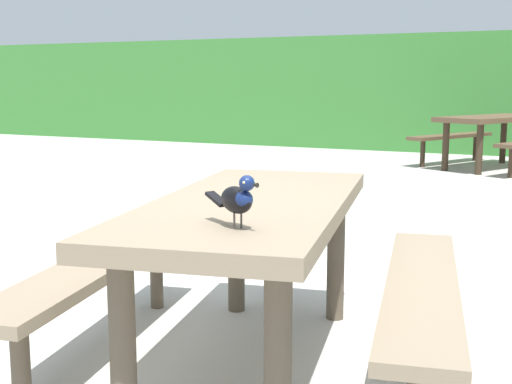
# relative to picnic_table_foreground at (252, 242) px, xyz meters

# --- Properties ---
(ground_plane) EXTENTS (60.00, 60.00, 0.00)m
(ground_plane) POSITION_rel_picnic_table_foreground_xyz_m (-0.08, 0.09, -0.56)
(ground_plane) COLOR #B7B5AD
(hedge_wall) EXTENTS (28.00, 1.71, 2.03)m
(hedge_wall) POSITION_rel_picnic_table_foreground_xyz_m (-0.08, 10.14, 0.46)
(hedge_wall) COLOR #387A33
(hedge_wall) RESTS_ON ground
(picnic_table_foreground) EXTENTS (1.98, 2.01, 0.74)m
(picnic_table_foreground) POSITION_rel_picnic_table_foreground_xyz_m (0.00, 0.00, 0.00)
(picnic_table_foreground) COLOR #84725B
(picnic_table_foreground) RESTS_ON ground
(bird_grackle) EXTENTS (0.26, 0.16, 0.18)m
(bird_grackle) POSITION_rel_picnic_table_foreground_xyz_m (0.22, -0.55, 0.29)
(bird_grackle) COLOR black
(bird_grackle) RESTS_ON picnic_table_foreground
(picnic_table_mid_right) EXTENTS (2.27, 2.28, 0.74)m
(picnic_table_mid_right) POSITION_rel_picnic_table_foreground_xyz_m (0.11, 7.56, 0.00)
(picnic_table_mid_right) COLOR brown
(picnic_table_mid_right) RESTS_ON ground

